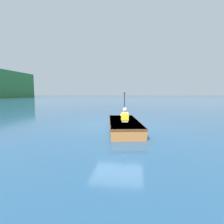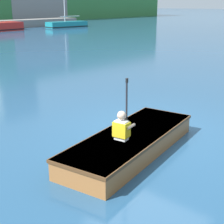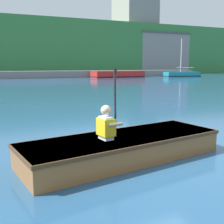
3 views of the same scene
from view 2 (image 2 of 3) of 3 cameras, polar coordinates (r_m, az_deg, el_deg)
name	(u,v)px [view 2 (image 2 of 3)]	position (r m, az deg, el deg)	size (l,w,h in m)	color
ground_plane	(150,132)	(8.10, 6.34, -3.31)	(300.00, 300.00, 0.00)	navy
moored_boat_dock_west_inner	(67,25)	(43.12, -7.52, 14.21)	(5.25, 2.26, 5.32)	#197A84
rowboat_foreground	(132,141)	(6.95, 3.27, -4.84)	(3.76, 1.77, 0.40)	#935B2D
person_paddler	(122,127)	(6.48, 1.64, -2.46)	(0.37, 0.39, 1.16)	silver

